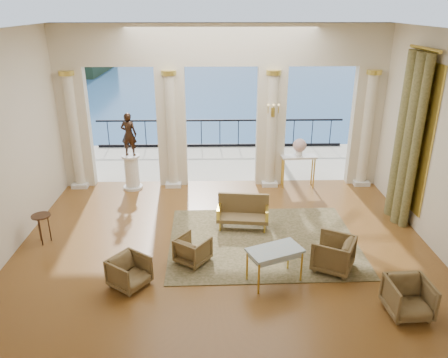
{
  "coord_description": "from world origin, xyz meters",
  "views": [
    {
      "loc": [
        -0.19,
        -8.15,
        4.95
      ],
      "look_at": [
        0.0,
        0.6,
        1.43
      ],
      "focal_mm": 35.0,
      "sensor_mm": 36.0,
      "label": 1
    }
  ],
  "objects_px": {
    "armchair_d": "(193,248)",
    "game_table": "(275,253)",
    "armchair_a": "(129,271)",
    "armchair_c": "(333,252)",
    "console_table": "(299,161)",
    "side_table": "(41,219)",
    "pedestal": "(132,173)",
    "statue": "(129,134)",
    "settee": "(243,212)",
    "armchair_b": "(409,296)"
  },
  "relations": [
    {
      "from": "armchair_d",
      "to": "game_table",
      "type": "xyz_separation_m",
      "value": [
        1.58,
        -0.71,
        0.31
      ]
    },
    {
      "from": "armchair_a",
      "to": "armchair_c",
      "type": "xyz_separation_m",
      "value": [
        3.95,
        0.48,
        0.05
      ]
    },
    {
      "from": "console_table",
      "to": "side_table",
      "type": "height_order",
      "value": "console_table"
    },
    {
      "from": "armchair_c",
      "to": "console_table",
      "type": "relative_size",
      "value": 0.75
    },
    {
      "from": "armchair_a",
      "to": "pedestal",
      "type": "distance_m",
      "value": 4.77
    },
    {
      "from": "armchair_c",
      "to": "game_table",
      "type": "distance_m",
      "value": 1.31
    },
    {
      "from": "side_table",
      "to": "statue",
      "type": "bearing_deg",
      "value": 64.64
    },
    {
      "from": "armchair_c",
      "to": "pedestal",
      "type": "height_order",
      "value": "pedestal"
    },
    {
      "from": "armchair_d",
      "to": "side_table",
      "type": "xyz_separation_m",
      "value": [
        -3.34,
        0.86,
        0.27
      ]
    },
    {
      "from": "armchair_a",
      "to": "statue",
      "type": "relative_size",
      "value": 0.54
    },
    {
      "from": "side_table",
      "to": "armchair_a",
      "type": "bearing_deg",
      "value": -37.17
    },
    {
      "from": "armchair_d",
      "to": "settee",
      "type": "height_order",
      "value": "settee"
    },
    {
      "from": "game_table",
      "to": "pedestal",
      "type": "height_order",
      "value": "pedestal"
    },
    {
      "from": "armchair_a",
      "to": "game_table",
      "type": "bearing_deg",
      "value": -51.77
    },
    {
      "from": "statue",
      "to": "pedestal",
      "type": "bearing_deg",
      "value": -0.0
    },
    {
      "from": "armchair_d",
      "to": "game_table",
      "type": "height_order",
      "value": "game_table"
    },
    {
      "from": "armchair_c",
      "to": "statue",
      "type": "relative_size",
      "value": 0.63
    },
    {
      "from": "armchair_a",
      "to": "game_table",
      "type": "height_order",
      "value": "game_table"
    },
    {
      "from": "armchair_c",
      "to": "side_table",
      "type": "distance_m",
      "value": 6.26
    },
    {
      "from": "armchair_c",
      "to": "pedestal",
      "type": "xyz_separation_m",
      "value": [
        -4.7,
        4.22,
        0.1
      ]
    },
    {
      "from": "armchair_c",
      "to": "armchair_d",
      "type": "bearing_deg",
      "value": -68.37
    },
    {
      "from": "settee",
      "to": "side_table",
      "type": "xyz_separation_m",
      "value": [
        -4.46,
        -0.64,
        0.18
      ]
    },
    {
      "from": "armchair_b",
      "to": "pedestal",
      "type": "xyz_separation_m",
      "value": [
        -5.63,
        5.62,
        0.12
      ]
    },
    {
      "from": "statue",
      "to": "console_table",
      "type": "distance_m",
      "value": 4.83
    },
    {
      "from": "armchair_b",
      "to": "side_table",
      "type": "relative_size",
      "value": 1.07
    },
    {
      "from": "armchair_b",
      "to": "armchair_c",
      "type": "height_order",
      "value": "armchair_c"
    },
    {
      "from": "side_table",
      "to": "pedestal",
      "type": "bearing_deg",
      "value": 64.64
    },
    {
      "from": "statue",
      "to": "console_table",
      "type": "relative_size",
      "value": 1.2
    },
    {
      "from": "armchair_b",
      "to": "console_table",
      "type": "xyz_separation_m",
      "value": [
        -0.87,
        5.67,
        0.42
      ]
    },
    {
      "from": "armchair_c",
      "to": "pedestal",
      "type": "relative_size",
      "value": 0.76
    },
    {
      "from": "armchair_b",
      "to": "game_table",
      "type": "height_order",
      "value": "armchair_b"
    },
    {
      "from": "statue",
      "to": "side_table",
      "type": "xyz_separation_m",
      "value": [
        -1.44,
        -3.04,
        -1.04
      ]
    },
    {
      "from": "armchair_d",
      "to": "console_table",
      "type": "xyz_separation_m",
      "value": [
        2.86,
        3.95,
        0.47
      ]
    },
    {
      "from": "armchair_a",
      "to": "armchair_c",
      "type": "relative_size",
      "value": 0.86
    },
    {
      "from": "side_table",
      "to": "armchair_c",
      "type": "bearing_deg",
      "value": -10.88
    },
    {
      "from": "pedestal",
      "to": "side_table",
      "type": "xyz_separation_m",
      "value": [
        -1.44,
        -3.04,
        0.09
      ]
    },
    {
      "from": "statue",
      "to": "side_table",
      "type": "height_order",
      "value": "statue"
    },
    {
      "from": "armchair_b",
      "to": "settee",
      "type": "distance_m",
      "value": 4.14
    },
    {
      "from": "armchair_c",
      "to": "console_table",
      "type": "distance_m",
      "value": 4.29
    },
    {
      "from": "armchair_a",
      "to": "armchair_b",
      "type": "distance_m",
      "value": 4.96
    },
    {
      "from": "settee",
      "to": "statue",
      "type": "xyz_separation_m",
      "value": [
        -3.02,
        2.41,
        1.22
      ]
    },
    {
      "from": "armchair_d",
      "to": "settee",
      "type": "distance_m",
      "value": 1.87
    },
    {
      "from": "armchair_b",
      "to": "armchair_d",
      "type": "relative_size",
      "value": 1.16
    },
    {
      "from": "settee",
      "to": "pedestal",
      "type": "xyz_separation_m",
      "value": [
        -3.02,
        2.41,
        0.09
      ]
    },
    {
      "from": "armchair_b",
      "to": "statue",
      "type": "relative_size",
      "value": 0.59
    },
    {
      "from": "game_table",
      "to": "armchair_c",
      "type": "bearing_deg",
      "value": -5.59
    },
    {
      "from": "game_table",
      "to": "console_table",
      "type": "height_order",
      "value": "console_table"
    },
    {
      "from": "armchair_c",
      "to": "armchair_d",
      "type": "height_order",
      "value": "armchair_c"
    },
    {
      "from": "statue",
      "to": "armchair_d",
      "type": "bearing_deg",
      "value": 125.03
    },
    {
      "from": "game_table",
      "to": "pedestal",
      "type": "distance_m",
      "value": 5.78
    }
  ]
}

